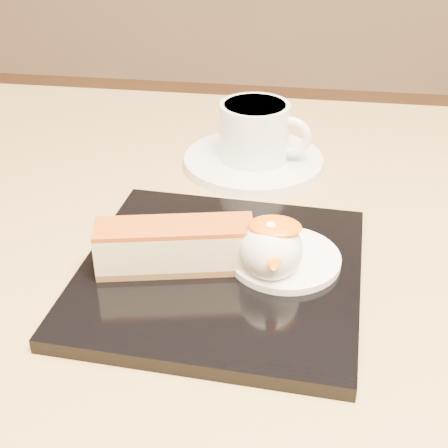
% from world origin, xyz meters
% --- Properties ---
extents(table, '(0.80, 0.80, 0.72)m').
position_xyz_m(table, '(0.00, 0.00, 0.56)').
color(table, black).
rests_on(table, ground).
extents(dessert_plate, '(0.23, 0.23, 0.01)m').
position_xyz_m(dessert_plate, '(0.06, -0.02, 0.73)').
color(dessert_plate, black).
rests_on(dessert_plate, table).
extents(cheesecake, '(0.13, 0.06, 0.04)m').
position_xyz_m(cheesecake, '(0.02, -0.02, 0.75)').
color(cheesecake, brown).
rests_on(cheesecake, dessert_plate).
extents(cream_smear, '(0.09, 0.09, 0.01)m').
position_xyz_m(cream_smear, '(0.11, -0.00, 0.73)').
color(cream_smear, white).
rests_on(cream_smear, dessert_plate).
extents(ice_cream_scoop, '(0.05, 0.05, 0.05)m').
position_xyz_m(ice_cream_scoop, '(0.10, -0.02, 0.76)').
color(ice_cream_scoop, white).
rests_on(ice_cream_scoop, cream_smear).
extents(mango_sauce, '(0.04, 0.03, 0.01)m').
position_xyz_m(mango_sauce, '(0.10, -0.02, 0.78)').
color(mango_sauce, '#EC6207').
rests_on(mango_sauce, ice_cream_scoop).
extents(mint_sprig, '(0.03, 0.02, 0.00)m').
position_xyz_m(mint_sprig, '(0.08, 0.02, 0.74)').
color(mint_sprig, green).
rests_on(mint_sprig, cream_smear).
extents(saucer, '(0.15, 0.15, 0.01)m').
position_xyz_m(saucer, '(0.06, 0.19, 0.72)').
color(saucer, white).
rests_on(saucer, table).
extents(coffee_cup, '(0.10, 0.07, 0.06)m').
position_xyz_m(coffee_cup, '(0.06, 0.19, 0.76)').
color(coffee_cup, white).
rests_on(coffee_cup, saucer).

